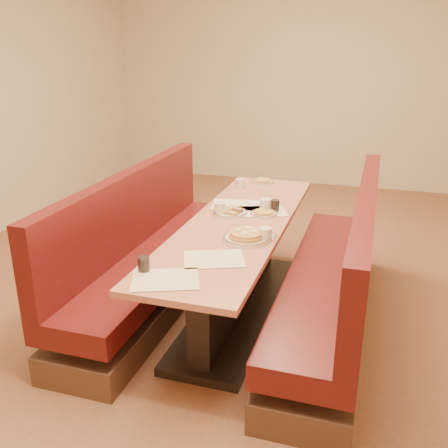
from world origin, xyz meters
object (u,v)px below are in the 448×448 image
(pancake_plate, at_px, (246,236))
(booth_right, at_px, (336,283))
(diner_table, at_px, (238,268))
(booth_left, at_px, (150,258))
(coffee_mug_d, at_px, (240,183))
(eggs_plate, at_px, (230,212))
(soda_tumbler_near, at_px, (144,264))
(coffee_mug_b, at_px, (221,208))
(coffee_mug_c, at_px, (266,205))
(soda_tumbler_mid, at_px, (275,206))
(coffee_mug_a, at_px, (266,234))

(pancake_plate, bearing_deg, booth_right, 29.81)
(diner_table, relative_size, pancake_plate, 7.97)
(booth_left, xyz_separation_m, pancake_plate, (0.88, -0.33, 0.41))
(booth_left, height_order, coffee_mug_d, booth_left)
(eggs_plate, distance_m, soda_tumbler_near, 1.14)
(diner_table, height_order, coffee_mug_b, coffee_mug_b)
(coffee_mug_c, height_order, soda_tumbler_mid, coffee_mug_c)
(diner_table, bearing_deg, booth_left, 180.00)
(eggs_plate, relative_size, coffee_mug_b, 2.13)
(eggs_plate, distance_m, soda_tumbler_mid, 0.36)
(coffee_mug_b, xyz_separation_m, soda_tumbler_near, (-0.11, -1.09, -0.00))
(coffee_mug_d, bearing_deg, soda_tumbler_near, -101.87)
(coffee_mug_a, height_order, soda_tumbler_mid, same)
(booth_right, xyz_separation_m, soda_tumbler_mid, (-0.53, 0.31, 0.43))
(diner_table, relative_size, coffee_mug_a, 20.50)
(booth_right, height_order, coffee_mug_c, booth_right)
(booth_left, xyz_separation_m, booth_right, (1.46, 0.00, 0.00))
(booth_right, xyz_separation_m, pancake_plate, (-0.58, -0.33, 0.41))
(eggs_plate, bearing_deg, booth_right, -9.78)
(soda_tumbler_near, bearing_deg, coffee_mug_b, 84.31)
(coffee_mug_c, xyz_separation_m, coffee_mug_d, (-0.37, 0.57, -0.01))
(diner_table, xyz_separation_m, soda_tumbler_mid, (0.21, 0.31, 0.42))
(booth_left, bearing_deg, pancake_plate, -20.69)
(coffee_mug_c, relative_size, coffee_mug_d, 1.14)
(soda_tumbler_near, bearing_deg, diner_table, 74.03)
(booth_right, xyz_separation_m, eggs_plate, (-0.84, 0.14, 0.40))
(coffee_mug_b, height_order, soda_tumbler_mid, coffee_mug_b)
(booth_left, relative_size, pancake_plate, 7.97)
(booth_right, bearing_deg, coffee_mug_b, 172.89)
(booth_right, height_order, soda_tumbler_near, booth_right)
(eggs_plate, relative_size, coffee_mug_d, 2.37)
(coffee_mug_a, xyz_separation_m, coffee_mug_d, (-0.51, 1.19, -0.00))
(booth_left, distance_m, pancake_plate, 1.03)
(pancake_plate, distance_m, eggs_plate, 0.54)
(eggs_plate, bearing_deg, soda_tumbler_mid, 27.97)
(pancake_plate, relative_size, coffee_mug_d, 2.80)
(booth_right, height_order, coffee_mug_b, booth_right)
(coffee_mug_a, bearing_deg, booth_left, 153.33)
(coffee_mug_c, bearing_deg, soda_tumbler_near, -123.96)
(diner_table, distance_m, eggs_plate, 0.43)
(pancake_plate, relative_size, coffee_mug_a, 2.57)
(diner_table, bearing_deg, coffee_mug_a, -48.51)
(soda_tumbler_mid, bearing_deg, soda_tumbler_near, -110.68)
(booth_left, distance_m, coffee_mug_c, 1.02)
(diner_table, height_order, soda_tumbler_mid, soda_tumbler_mid)
(coffee_mug_d, bearing_deg, coffee_mug_b, -95.95)
(booth_left, relative_size, coffee_mug_c, 19.60)
(soda_tumbler_near, bearing_deg, coffee_mug_c, 71.83)
(coffee_mug_a, bearing_deg, booth_right, 25.25)
(eggs_plate, distance_m, coffee_mug_c, 0.29)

